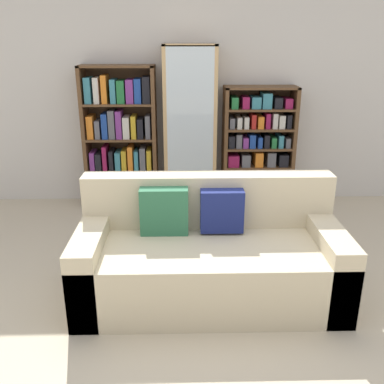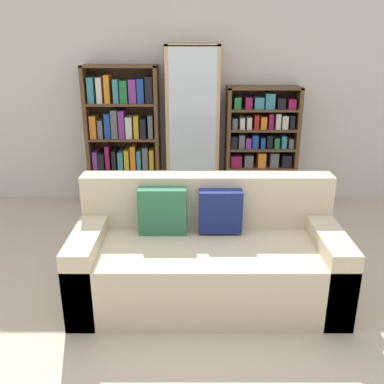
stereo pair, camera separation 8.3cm
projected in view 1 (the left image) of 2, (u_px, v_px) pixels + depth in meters
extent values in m
plane|color=beige|center=(200.00, 332.00, 2.87)|extent=(16.00, 16.00, 0.00)
cube|color=beige|center=(191.00, 85.00, 4.84)|extent=(6.51, 0.06, 2.70)
cube|color=beige|center=(210.00, 270.00, 3.19)|extent=(1.93, 0.86, 0.46)
cube|color=beige|center=(208.00, 200.00, 3.35)|extent=(1.93, 0.20, 0.42)
cube|color=beige|center=(93.00, 265.00, 3.15)|extent=(0.20, 0.86, 0.58)
cube|color=beige|center=(325.00, 262.00, 3.19)|extent=(0.20, 0.86, 0.58)
cube|color=#2D6B47|center=(164.00, 211.00, 3.20)|extent=(0.36, 0.12, 0.36)
cube|color=navy|center=(222.00, 211.00, 3.21)|extent=(0.32, 0.12, 0.32)
cube|color=brown|center=(86.00, 138.00, 4.80)|extent=(0.04, 0.32, 1.59)
cube|color=brown|center=(155.00, 138.00, 4.82)|extent=(0.04, 0.32, 1.59)
cube|color=brown|center=(116.00, 66.00, 4.55)|extent=(0.81, 0.32, 0.02)
cube|color=brown|center=(124.00, 203.00, 5.08)|extent=(0.81, 0.32, 0.02)
cube|color=brown|center=(122.00, 135.00, 4.96)|extent=(0.81, 0.01, 1.59)
cube|color=brown|center=(123.00, 171.00, 4.94)|extent=(0.73, 0.32, 0.02)
cube|color=brown|center=(121.00, 138.00, 4.81)|extent=(0.73, 0.32, 0.02)
cube|color=brown|center=(119.00, 104.00, 4.68)|extent=(0.73, 0.32, 0.02)
cube|color=beige|center=(96.00, 192.00, 5.02)|extent=(0.06, 0.24, 0.26)
cube|color=#AD231E|center=(102.00, 193.00, 5.02)|extent=(0.05, 0.24, 0.23)
cube|color=beige|center=(109.00, 191.00, 5.01)|extent=(0.06, 0.24, 0.29)
cube|color=#1E4293|center=(115.00, 194.00, 5.03)|extent=(0.06, 0.24, 0.20)
cube|color=black|center=(121.00, 190.00, 5.01)|extent=(0.05, 0.24, 0.31)
cube|color=teal|center=(127.00, 191.00, 5.02)|extent=(0.06, 0.24, 0.27)
cube|color=teal|center=(133.00, 190.00, 5.02)|extent=(0.06, 0.24, 0.29)
cube|color=#237038|center=(139.00, 192.00, 5.03)|extent=(0.06, 0.24, 0.24)
cube|color=gold|center=(145.00, 191.00, 5.03)|extent=(0.04, 0.24, 0.26)
cube|color=olive|center=(151.00, 191.00, 5.03)|extent=(0.05, 0.24, 0.28)
cube|color=#7A3384|center=(94.00, 161.00, 4.89)|extent=(0.05, 0.24, 0.23)
cube|color=black|center=(100.00, 161.00, 4.89)|extent=(0.06, 0.24, 0.21)
cube|color=#8E1947|center=(106.00, 158.00, 4.88)|extent=(0.05, 0.24, 0.30)
cube|color=black|center=(112.00, 160.00, 4.89)|extent=(0.04, 0.24, 0.24)
cube|color=teal|center=(119.00, 161.00, 4.89)|extent=(0.06, 0.24, 0.23)
cube|color=gold|center=(125.00, 160.00, 4.89)|extent=(0.05, 0.24, 0.25)
cube|color=orange|center=(131.00, 158.00, 4.88)|extent=(0.06, 0.24, 0.29)
cube|color=teal|center=(137.00, 160.00, 4.89)|extent=(0.05, 0.24, 0.24)
cube|color=#5B5B60|center=(143.00, 158.00, 4.89)|extent=(0.06, 0.24, 0.28)
cube|color=gold|center=(150.00, 159.00, 4.90)|extent=(0.05, 0.24, 0.25)
cube|color=orange|center=(92.00, 126.00, 4.75)|extent=(0.07, 0.24, 0.25)
cube|color=#5B5B60|center=(99.00, 129.00, 4.76)|extent=(0.05, 0.24, 0.20)
cube|color=#1E4293|center=(106.00, 125.00, 4.75)|extent=(0.06, 0.24, 0.27)
cube|color=#5B5B60|center=(113.00, 124.00, 4.74)|extent=(0.07, 0.24, 0.31)
cube|color=#7A3384|center=(120.00, 124.00, 4.75)|extent=(0.06, 0.24, 0.30)
cube|color=beige|center=(127.00, 127.00, 4.76)|extent=(0.07, 0.24, 0.24)
cube|color=gold|center=(134.00, 126.00, 4.76)|extent=(0.05, 0.24, 0.25)
cube|color=black|center=(141.00, 128.00, 4.77)|extent=(0.06, 0.24, 0.22)
cube|color=#5B5B60|center=(148.00, 126.00, 4.76)|extent=(0.05, 0.24, 0.25)
cube|color=teal|center=(89.00, 90.00, 4.61)|extent=(0.07, 0.24, 0.27)
cube|color=beige|center=(98.00, 90.00, 4.62)|extent=(0.06, 0.24, 0.27)
cube|color=orange|center=(105.00, 89.00, 4.61)|extent=(0.06, 0.24, 0.30)
cube|color=teal|center=(114.00, 91.00, 4.62)|extent=(0.06, 0.24, 0.25)
cube|color=#237038|center=(122.00, 91.00, 4.63)|extent=(0.08, 0.24, 0.24)
cube|color=#7A3384|center=(130.00, 91.00, 4.63)|extent=(0.08, 0.24, 0.25)
cube|color=#1E4293|center=(138.00, 91.00, 4.63)|extent=(0.07, 0.24, 0.26)
cube|color=black|center=(147.00, 89.00, 4.63)|extent=(0.08, 0.24, 0.28)
cube|color=tan|center=(166.00, 129.00, 4.77)|extent=(0.04, 0.36, 1.80)
cube|color=tan|center=(214.00, 129.00, 4.78)|extent=(0.04, 0.36, 1.80)
cube|color=tan|center=(190.00, 45.00, 4.47)|extent=(0.58, 0.36, 0.02)
cube|color=tan|center=(190.00, 203.00, 5.08)|extent=(0.58, 0.36, 0.02)
cube|color=tan|center=(190.00, 126.00, 4.94)|extent=(0.58, 0.01, 1.80)
cube|color=silver|center=(190.00, 132.00, 4.61)|extent=(0.50, 0.01, 1.78)
cube|color=tan|center=(190.00, 178.00, 4.98)|extent=(0.50, 0.32, 0.02)
cube|color=tan|center=(190.00, 154.00, 4.88)|extent=(0.50, 0.32, 0.02)
cube|color=tan|center=(190.00, 129.00, 4.78)|extent=(0.50, 0.32, 0.02)
cube|color=tan|center=(190.00, 102.00, 4.68)|extent=(0.50, 0.32, 0.02)
cube|color=tan|center=(190.00, 75.00, 4.58)|extent=(0.50, 0.32, 0.02)
cylinder|color=silver|center=(174.00, 198.00, 5.06)|extent=(0.01, 0.01, 0.09)
cone|color=silver|center=(174.00, 190.00, 5.03)|extent=(0.05, 0.05, 0.11)
cylinder|color=silver|center=(180.00, 198.00, 5.06)|extent=(0.01, 0.01, 0.09)
cone|color=silver|center=(180.00, 190.00, 5.02)|extent=(0.05, 0.05, 0.11)
cylinder|color=silver|center=(187.00, 198.00, 5.08)|extent=(0.01, 0.01, 0.09)
cone|color=silver|center=(187.00, 190.00, 5.04)|extent=(0.05, 0.05, 0.11)
cylinder|color=silver|center=(193.00, 198.00, 5.07)|extent=(0.01, 0.01, 0.09)
cone|color=silver|center=(193.00, 190.00, 5.03)|extent=(0.05, 0.05, 0.11)
cylinder|color=silver|center=(200.00, 199.00, 5.05)|extent=(0.01, 0.01, 0.09)
cone|color=silver|center=(200.00, 191.00, 5.01)|extent=(0.05, 0.05, 0.11)
cylinder|color=silver|center=(206.00, 198.00, 5.07)|extent=(0.01, 0.01, 0.09)
cone|color=silver|center=(206.00, 190.00, 5.03)|extent=(0.05, 0.05, 0.11)
cylinder|color=silver|center=(175.00, 174.00, 4.97)|extent=(0.01, 0.01, 0.06)
cone|color=silver|center=(175.00, 169.00, 4.95)|extent=(0.08, 0.08, 0.08)
cylinder|color=silver|center=(185.00, 175.00, 4.95)|extent=(0.01, 0.01, 0.06)
cone|color=silver|center=(185.00, 169.00, 4.93)|extent=(0.08, 0.08, 0.08)
cylinder|color=silver|center=(195.00, 174.00, 4.98)|extent=(0.01, 0.01, 0.06)
cone|color=silver|center=(195.00, 168.00, 4.96)|extent=(0.08, 0.08, 0.08)
cylinder|color=silver|center=(205.00, 175.00, 4.96)|extent=(0.01, 0.01, 0.06)
cone|color=silver|center=(205.00, 169.00, 4.94)|extent=(0.08, 0.08, 0.08)
cylinder|color=silver|center=(174.00, 150.00, 4.83)|extent=(0.01, 0.01, 0.08)
cone|color=silver|center=(174.00, 142.00, 4.80)|extent=(0.06, 0.06, 0.10)
cylinder|color=silver|center=(182.00, 149.00, 4.86)|extent=(0.01, 0.01, 0.08)
cone|color=silver|center=(182.00, 142.00, 4.83)|extent=(0.06, 0.06, 0.10)
cylinder|color=silver|center=(190.00, 149.00, 4.87)|extent=(0.01, 0.01, 0.08)
cone|color=silver|center=(190.00, 141.00, 4.84)|extent=(0.06, 0.06, 0.10)
cylinder|color=silver|center=(198.00, 150.00, 4.84)|extent=(0.01, 0.01, 0.08)
cone|color=silver|center=(198.00, 142.00, 4.81)|extent=(0.06, 0.06, 0.10)
cylinder|color=silver|center=(206.00, 149.00, 4.87)|extent=(0.01, 0.01, 0.08)
cone|color=silver|center=(206.00, 141.00, 4.84)|extent=(0.06, 0.06, 0.10)
cylinder|color=silver|center=(174.00, 125.00, 4.75)|extent=(0.01, 0.01, 0.07)
cone|color=silver|center=(174.00, 117.00, 4.72)|extent=(0.08, 0.08, 0.09)
cylinder|color=silver|center=(185.00, 124.00, 4.76)|extent=(0.01, 0.01, 0.07)
cone|color=silver|center=(185.00, 117.00, 4.74)|extent=(0.08, 0.08, 0.09)
cylinder|color=silver|center=(195.00, 124.00, 4.77)|extent=(0.01, 0.01, 0.07)
cone|color=silver|center=(195.00, 117.00, 4.75)|extent=(0.08, 0.08, 0.09)
cylinder|color=silver|center=(205.00, 124.00, 4.77)|extent=(0.01, 0.01, 0.07)
cone|color=silver|center=(205.00, 117.00, 4.74)|extent=(0.08, 0.08, 0.09)
cylinder|color=silver|center=(174.00, 97.00, 4.67)|extent=(0.01, 0.01, 0.08)
cone|color=silver|center=(174.00, 89.00, 4.64)|extent=(0.08, 0.08, 0.10)
cylinder|color=silver|center=(185.00, 98.00, 4.66)|extent=(0.01, 0.01, 0.08)
cone|color=silver|center=(185.00, 89.00, 4.63)|extent=(0.08, 0.08, 0.10)
cylinder|color=silver|center=(195.00, 97.00, 4.67)|extent=(0.01, 0.01, 0.08)
cone|color=silver|center=(195.00, 89.00, 4.64)|extent=(0.08, 0.08, 0.10)
cylinder|color=silver|center=(206.00, 98.00, 4.65)|extent=(0.01, 0.01, 0.08)
cone|color=silver|center=(206.00, 90.00, 4.62)|extent=(0.08, 0.08, 0.10)
cylinder|color=silver|center=(176.00, 70.00, 4.57)|extent=(0.01, 0.01, 0.07)
cone|color=silver|center=(175.00, 62.00, 4.55)|extent=(0.09, 0.09, 0.09)
cylinder|color=silver|center=(190.00, 70.00, 4.58)|extent=(0.01, 0.01, 0.07)
cone|color=silver|center=(190.00, 62.00, 4.55)|extent=(0.09, 0.09, 0.09)
cylinder|color=silver|center=(204.00, 70.00, 4.57)|extent=(0.01, 0.01, 0.07)
cone|color=silver|center=(204.00, 62.00, 4.55)|extent=(0.09, 0.09, 0.09)
cube|color=brown|center=(225.00, 147.00, 4.88)|extent=(0.04, 0.32, 1.36)
cube|color=brown|center=(291.00, 147.00, 4.90)|extent=(0.04, 0.32, 1.36)
cube|color=brown|center=(261.00, 87.00, 4.66)|extent=(0.81, 0.32, 0.02)
cube|color=brown|center=(255.00, 202.00, 5.12)|extent=(0.81, 0.32, 0.02)
cube|color=brown|center=(256.00, 144.00, 5.03)|extent=(0.81, 0.01, 1.36)
cube|color=brown|center=(256.00, 183.00, 5.04)|extent=(0.73, 0.32, 0.02)
cube|color=brown|center=(257.00, 165.00, 4.96)|extent=(0.73, 0.32, 0.02)
cube|color=brown|center=(258.00, 147.00, 4.89)|extent=(0.73, 0.32, 0.02)
cube|color=brown|center=(259.00, 128.00, 4.81)|extent=(0.73, 0.32, 0.02)
cube|color=brown|center=(260.00, 109.00, 4.74)|extent=(0.73, 0.32, 0.02)
cube|color=beige|center=(232.00, 195.00, 5.07)|extent=(0.10, 0.24, 0.16)
cube|color=#5B5B60|center=(244.00, 196.00, 5.08)|extent=(0.13, 0.24, 0.12)
cube|color=teal|center=(255.00, 195.00, 5.08)|extent=(0.10, 0.24, 0.15)
cube|color=olive|center=(268.00, 195.00, 5.08)|extent=(0.10, 0.24, 0.15)
cube|color=#8E1947|center=(279.00, 194.00, 5.08)|extent=(0.09, 0.24, 0.17)
cube|color=orange|center=(231.00, 178.00, 5.00)|extent=(0.08, 0.24, 0.11)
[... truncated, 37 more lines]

